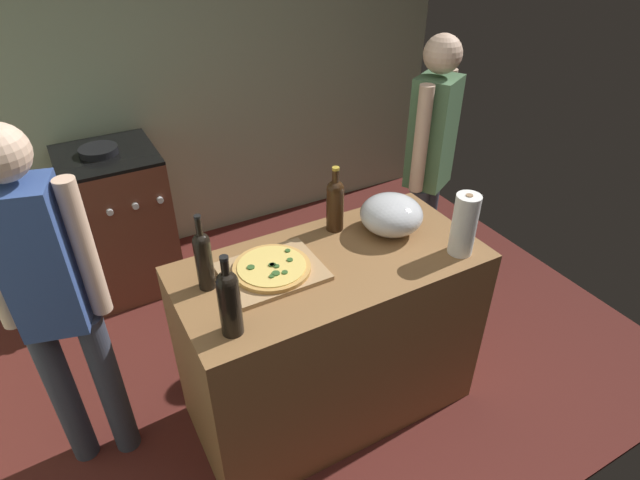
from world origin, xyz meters
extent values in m
cube|color=#511E19|center=(0.00, 1.24, -0.01)|extent=(4.17, 3.08, 0.02)
cube|color=#99A889|center=(0.00, 2.53, 1.30)|extent=(4.17, 0.10, 2.60)
cube|color=olive|center=(0.16, 0.63, 0.45)|extent=(1.32, 0.64, 0.90)
cube|color=tan|center=(-0.09, 0.68, 0.91)|extent=(0.40, 0.32, 0.02)
cylinder|color=tan|center=(-0.09, 0.68, 0.93)|extent=(0.32, 0.32, 0.02)
cylinder|color=#EAC660|center=(-0.09, 0.68, 0.94)|extent=(0.28, 0.28, 0.00)
cylinder|color=#335926|center=(-0.10, 0.62, 0.94)|extent=(0.03, 0.03, 0.01)
cylinder|color=#335926|center=(-0.09, 0.67, 0.94)|extent=(0.03, 0.03, 0.01)
cylinder|color=#335926|center=(0.01, 0.73, 0.94)|extent=(0.02, 0.02, 0.01)
cylinder|color=#335926|center=(-0.01, 0.67, 0.94)|extent=(0.02, 0.02, 0.01)
cylinder|color=#335926|center=(-0.08, 0.66, 0.94)|extent=(0.02, 0.02, 0.01)
cylinder|color=#335926|center=(-0.09, 0.68, 0.94)|extent=(0.02, 0.02, 0.01)
cylinder|color=#335926|center=(-0.17, 0.70, 0.94)|extent=(0.03, 0.03, 0.01)
cylinder|color=#335926|center=(-0.07, 0.61, 0.94)|extent=(0.02, 0.02, 0.01)
cylinder|color=#335926|center=(-0.12, 0.61, 0.94)|extent=(0.02, 0.02, 0.01)
cylinder|color=#B2B2B7|center=(0.51, 0.70, 0.90)|extent=(0.12, 0.12, 0.01)
ellipsoid|color=silver|center=(0.51, 0.70, 0.98)|extent=(0.28, 0.28, 0.17)
cylinder|color=white|center=(0.68, 0.42, 1.03)|extent=(0.10, 0.10, 0.28)
cylinder|color=#997551|center=(0.68, 0.42, 1.04)|extent=(0.03, 0.03, 0.28)
cylinder|color=#331E0F|center=(0.30, 0.84, 1.00)|extent=(0.08, 0.08, 0.21)
sphere|color=#331E0F|center=(0.30, 0.84, 1.10)|extent=(0.08, 0.08, 0.08)
cylinder|color=#331E0F|center=(0.30, 0.84, 1.16)|extent=(0.03, 0.03, 0.07)
cylinder|color=gold|center=(0.30, 0.84, 1.20)|extent=(0.03, 0.03, 0.01)
cylinder|color=black|center=(-0.35, 0.44, 1.01)|extent=(0.08, 0.08, 0.22)
sphere|color=black|center=(-0.35, 0.44, 1.12)|extent=(0.08, 0.08, 0.08)
cylinder|color=black|center=(-0.35, 0.44, 1.18)|extent=(0.03, 0.03, 0.07)
cylinder|color=black|center=(-0.35, 0.44, 1.22)|extent=(0.03, 0.03, 0.01)
cylinder|color=black|center=(-0.35, 0.72, 1.00)|extent=(0.07, 0.07, 0.21)
sphere|color=black|center=(-0.35, 0.72, 1.11)|extent=(0.07, 0.07, 0.07)
cylinder|color=black|center=(-0.35, 0.72, 1.17)|extent=(0.02, 0.02, 0.08)
cylinder|color=black|center=(-0.35, 0.72, 1.22)|extent=(0.03, 0.03, 0.01)
cube|color=brown|center=(-0.48, 2.13, 0.46)|extent=(0.56, 0.56, 0.91)
cube|color=black|center=(-0.48, 2.13, 0.92)|extent=(0.56, 0.56, 0.02)
cylinder|color=silver|center=(-0.69, 1.84, 0.71)|extent=(0.04, 0.02, 0.04)
cylinder|color=silver|center=(-0.55, 1.84, 0.71)|extent=(0.04, 0.02, 0.04)
cylinder|color=silver|center=(-0.41, 1.84, 0.71)|extent=(0.04, 0.02, 0.04)
cylinder|color=silver|center=(-0.27, 1.84, 0.71)|extent=(0.04, 0.02, 0.04)
cylinder|color=black|center=(-0.51, 2.14, 0.95)|extent=(0.22, 0.22, 0.04)
cylinder|color=#383D4C|center=(-0.98, 0.93, 0.40)|extent=(0.11, 0.11, 0.80)
cylinder|color=#383D4C|center=(-0.80, 0.88, 0.40)|extent=(0.11, 0.11, 0.80)
cube|color=#334C8C|center=(-0.89, 0.91, 1.10)|extent=(0.27, 0.25, 0.60)
cylinder|color=beige|center=(-0.73, 0.87, 1.12)|extent=(0.08, 0.08, 0.57)
cylinder|color=#383D4C|center=(1.15, 1.17, 0.40)|extent=(0.11, 0.11, 0.80)
cylinder|color=#383D4C|center=(1.00, 1.09, 0.40)|extent=(0.11, 0.11, 0.80)
cube|color=#4C724C|center=(1.07, 1.13, 1.11)|extent=(0.29, 0.28, 0.60)
cylinder|color=beige|center=(1.21, 1.20, 1.12)|extent=(0.08, 0.08, 0.57)
cylinder|color=beige|center=(0.93, 1.05, 1.12)|extent=(0.08, 0.08, 0.57)
sphere|color=beige|center=(1.07, 1.13, 1.52)|extent=(0.19, 0.19, 0.19)
camera|label=1|loc=(-0.74, -0.89, 2.20)|focal=29.29mm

